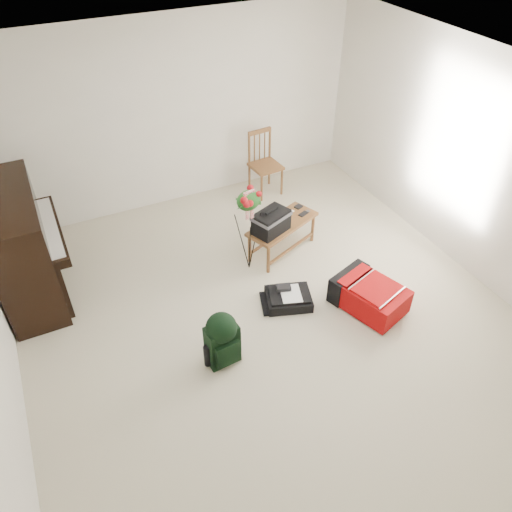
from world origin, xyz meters
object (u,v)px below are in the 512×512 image
black_duffel (288,298)px  flower_stand (249,231)px  red_suitcase (366,292)px  bench (272,220)px  green_backpack (222,337)px  piano (23,248)px  dining_chair (265,164)px

black_duffel → flower_stand: size_ratio=0.53×
red_suitcase → flower_stand: (-0.89, 1.12, 0.37)m
bench → green_backpack: size_ratio=1.65×
red_suitcase → black_duffel: red_suitcase is taller
piano → bench: 2.77m
dining_chair → green_backpack: 3.20m
dining_chair → red_suitcase: size_ratio=1.03×
piano → flower_stand: size_ratio=1.35×
dining_chair → flower_stand: bearing=-127.7°
green_backpack → black_duffel: bearing=19.5°
piano → red_suitcase: bearing=-29.4°
red_suitcase → piano: bearing=132.3°
flower_stand → red_suitcase: bearing=-63.1°
piano → dining_chair: size_ratio=1.63×
piano → dining_chair: (3.30, 0.77, -0.15)m
bench → black_duffel: bearing=-126.0°
dining_chair → red_suitcase: dining_chair is taller
black_duffel → green_backpack: green_backpack is taller
piano → bench: size_ratio=1.47×
red_suitcase → green_backpack: bearing=163.4°
dining_chair → black_duffel: bearing=-115.3°
piano → black_duffel: piano is taller
piano → red_suitcase: (3.24, -1.83, -0.43)m
piano → dining_chair: bearing=13.2°
piano → dining_chair: 3.39m
bench → flower_stand: flower_stand is taller
dining_chair → red_suitcase: 2.62m
bench → green_backpack: bench is taller
bench → dining_chair: 1.49m
red_suitcase → green_backpack: (-1.72, -0.05, 0.17)m
dining_chair → red_suitcase: bearing=-96.3°
black_duffel → bench: bearing=93.9°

